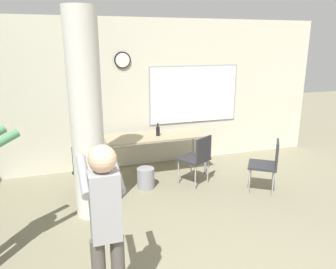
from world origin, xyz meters
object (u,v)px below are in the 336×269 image
(chair_table_right, at_px, (197,156))
(person_playing_front, at_px, (105,222))
(bottle_on_table, at_px, (158,131))
(chair_mid_room, at_px, (267,162))
(folding_table, at_px, (156,137))
(chair_table_left, at_px, (88,166))

(chair_table_right, bearing_deg, person_playing_front, -127.26)
(bottle_on_table, relative_size, chair_mid_room, 0.27)
(folding_table, height_order, person_playing_front, person_playing_front)
(bottle_on_table, relative_size, person_playing_front, 0.14)
(person_playing_front, bearing_deg, chair_mid_room, 32.61)
(folding_table, xyz_separation_m, chair_mid_room, (1.48, -1.32, -0.18))
(chair_mid_room, bearing_deg, chair_table_left, 165.52)
(bottle_on_table, relative_size, chair_table_right, 0.27)
(folding_table, height_order, bottle_on_table, bottle_on_table)
(chair_mid_room, distance_m, person_playing_front, 3.33)
(folding_table, distance_m, chair_table_right, 0.90)
(chair_table_left, height_order, chair_table_right, same)
(folding_table, relative_size, person_playing_front, 1.14)
(folding_table, relative_size, chair_table_left, 2.12)
(folding_table, relative_size, chair_table_right, 2.12)
(folding_table, height_order, chair_mid_room, chair_mid_room)
(bottle_on_table, distance_m, chair_mid_room, 1.96)
(folding_table, bearing_deg, chair_table_left, -154.40)
(chair_mid_room, bearing_deg, chair_table_right, 147.99)
(chair_table_right, height_order, person_playing_front, person_playing_front)
(folding_table, distance_m, chair_table_left, 1.41)
(bottle_on_table, height_order, chair_table_right, bottle_on_table)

